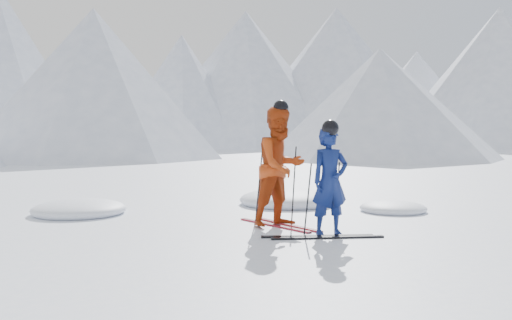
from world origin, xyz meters
name	(u,v)px	position (x,y,z in m)	size (l,w,h in m)	color
ground	(375,222)	(0.00, 0.00, 0.00)	(160.00, 160.00, 0.00)	white
mountain_range	(214,69)	(5.71, 35.31, 6.72)	(106.15, 62.94, 15.53)	#B2BCD1
skier_blue	(330,181)	(-1.28, -0.83, 0.83)	(0.60, 0.40, 1.66)	#0E1B54
skier_red	(281,167)	(-1.70, 0.17, 1.00)	(0.97, 0.76, 2.00)	#AA360D
pole_blue_left	(308,199)	(-1.58, -0.68, 0.55)	(0.02, 0.02, 1.10)	black
pole_blue_right	(337,197)	(-1.03, -0.58, 0.55)	(0.02, 0.02, 1.10)	black
pole_red_left	(259,186)	(-2.00, 0.42, 0.67)	(0.02, 0.02, 1.33)	black
pole_red_right	(294,185)	(-1.40, 0.32, 0.67)	(0.02, 0.02, 1.33)	black
ski_worn_left	(274,225)	(-1.82, 0.17, 0.01)	(0.09, 1.70, 0.03)	black
ski_worn_right	(287,225)	(-1.58, 0.17, 0.01)	(0.09, 1.70, 0.03)	black
ski_loose_a	(317,236)	(-1.52, -0.91, 0.01)	(0.09, 1.70, 0.03)	black
ski_loose_b	(328,238)	(-1.42, -1.06, 0.01)	(0.09, 1.70, 0.03)	black
snow_lumps	(268,209)	(-1.26, 2.09, 0.00)	(10.29, 5.29, 0.46)	white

